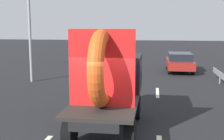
% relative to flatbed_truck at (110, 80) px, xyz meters
% --- Properties ---
extents(flatbed_truck, '(2.02, 4.46, 3.30)m').
position_rel_flatbed_truck_xyz_m(flatbed_truck, '(0.00, 0.00, 0.00)').
color(flatbed_truck, black).
rests_on(flatbed_truck, ground_plane).
extents(distant_sedan, '(1.82, 4.26, 1.39)m').
position_rel_flatbed_truck_xyz_m(distant_sedan, '(3.33, 12.46, -0.84)').
color(distant_sedan, black).
rests_on(distant_sedan, ground_plane).
extents(traffic_light, '(0.42, 0.36, 6.63)m').
position_rel_flatbed_truck_xyz_m(traffic_light, '(-5.90, 7.10, 2.67)').
color(traffic_light, gray).
rests_on(traffic_light, ground_plane).
extents(lane_dash_left_far, '(0.16, 2.30, 0.01)m').
position_rel_flatbed_truck_xyz_m(lane_dash_left_far, '(-1.66, 5.76, -1.58)').
color(lane_dash_left_far, beige).
rests_on(lane_dash_left_far, ground_plane).
extents(lane_dash_right_far, '(0.16, 2.25, 0.01)m').
position_rel_flatbed_truck_xyz_m(lane_dash_right_far, '(1.66, 5.21, -1.58)').
color(lane_dash_right_far, beige).
rests_on(lane_dash_right_far, ground_plane).
extents(oncoming_car, '(1.64, 3.84, 1.25)m').
position_rel_flatbed_truck_xyz_m(oncoming_car, '(-5.34, 18.28, -0.92)').
color(oncoming_car, black).
rests_on(oncoming_car, ground_plane).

